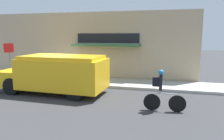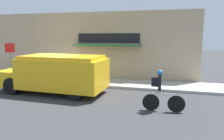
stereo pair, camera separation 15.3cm
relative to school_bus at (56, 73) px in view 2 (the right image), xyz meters
The scene contains 7 objects.
ground_plane 2.15m from the school_bus, 119.57° to the left, with size 70.00×70.00×0.00m, color #38383A.
sidewalk 3.10m from the school_bus, 108.38° to the left, with size 28.00×2.31×0.15m.
storefront 4.34m from the school_bus, 101.47° to the left, with size 16.78×1.13×4.51m.
school_bus is the anchor object (origin of this frame).
cyclist 5.55m from the school_bus, 14.85° to the right, with size 1.66×0.22×1.67m.
stop_sign_post 5.24m from the school_bus, 153.81° to the left, with size 0.45×0.45×2.35m.
trash_bin 4.86m from the school_bus, 136.39° to the left, with size 0.65×0.65×0.88m.
Camera 2 is at (6.62, -11.59, 3.01)m, focal length 35.00 mm.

